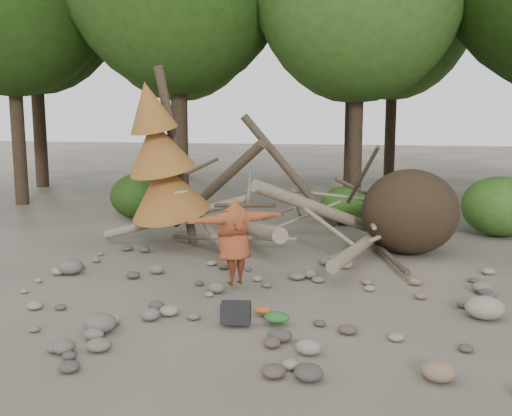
# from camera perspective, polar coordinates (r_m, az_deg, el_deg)

# --- Properties ---
(ground) EXTENTS (120.00, 120.00, 0.00)m
(ground) POSITION_cam_1_polar(r_m,az_deg,el_deg) (9.88, 0.13, -9.46)
(ground) COLOR #514C44
(ground) RESTS_ON ground
(deadfall_pile) EXTENTS (8.55, 5.24, 3.30)m
(deadfall_pile) POSITION_cam_1_polar(r_m,az_deg,el_deg) (13.53, 12.69, -0.49)
(deadfall_pile) COLOR #332619
(deadfall_pile) RESTS_ON ground
(dead_conifer) EXTENTS (2.06, 2.16, 4.35)m
(dead_conifer) POSITION_cam_1_polar(r_m,az_deg,el_deg) (13.60, -9.43, 4.58)
(dead_conifer) COLOR #4C3F30
(dead_conifer) RESTS_ON ground
(bush_left) EXTENTS (1.80, 1.80, 1.44)m
(bush_left) POSITION_cam_1_polar(r_m,az_deg,el_deg) (18.19, -11.57, 1.19)
(bush_left) COLOR #234512
(bush_left) RESTS_ON ground
(bush_mid) EXTENTS (1.40, 1.40, 1.12)m
(bush_mid) POSITION_cam_1_polar(r_m,az_deg,el_deg) (17.17, 8.77, 0.28)
(bush_mid) COLOR #2E5819
(bush_mid) RESTS_ON ground
(bush_right) EXTENTS (2.00, 2.00, 1.60)m
(bush_right) POSITION_cam_1_polar(r_m,az_deg,el_deg) (16.53, 23.21, 0.16)
(bush_right) COLOR #386820
(bush_right) RESTS_ON ground
(frisbee_thrower) EXTENTS (2.15, 1.65, 1.73)m
(frisbee_thrower) POSITION_cam_1_polar(r_m,az_deg,el_deg) (10.48, -2.19, -3.38)
(frisbee_thrower) COLOR brown
(frisbee_thrower) RESTS_ON ground
(backpack) EXTENTS (0.50, 0.37, 0.30)m
(backpack) POSITION_cam_1_polar(r_m,az_deg,el_deg) (8.81, -2.02, -10.77)
(backpack) COLOR black
(backpack) RESTS_ON ground
(cloth_green) EXTENTS (0.41, 0.34, 0.15)m
(cloth_green) POSITION_cam_1_polar(r_m,az_deg,el_deg) (8.86, 2.05, -11.15)
(cloth_green) COLOR #276227
(cloth_green) RESTS_ON ground
(cloth_orange) EXTENTS (0.28, 0.23, 0.10)m
(cloth_orange) POSITION_cam_1_polar(r_m,az_deg,el_deg) (9.24, 0.66, -10.45)
(cloth_orange) COLOR #A6591C
(cloth_orange) RESTS_ON ground
(boulder_front_left) EXTENTS (0.49, 0.44, 0.30)m
(boulder_front_left) POSITION_cam_1_polar(r_m,az_deg,el_deg) (8.85, -15.35, -11.02)
(boulder_front_left) COLOR #635B53
(boulder_front_left) RESTS_ON ground
(boulder_front_right) EXTENTS (0.42, 0.38, 0.25)m
(boulder_front_right) POSITION_cam_1_polar(r_m,az_deg,el_deg) (7.44, 17.78, -15.25)
(boulder_front_right) COLOR #816851
(boulder_front_right) RESTS_ON ground
(boulder_mid_right) EXTENTS (0.60, 0.54, 0.36)m
(boulder_mid_right) POSITION_cam_1_polar(r_m,az_deg,el_deg) (9.77, 21.90, -9.24)
(boulder_mid_right) COLOR gray
(boulder_mid_right) RESTS_ON ground
(boulder_mid_left) EXTENTS (0.53, 0.48, 0.32)m
(boulder_mid_left) POSITION_cam_1_polar(r_m,az_deg,el_deg) (12.17, -18.08, -5.57)
(boulder_mid_left) COLOR #615A52
(boulder_mid_left) RESTS_ON ground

